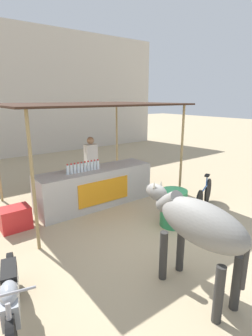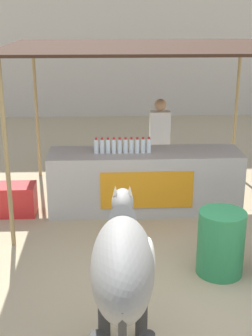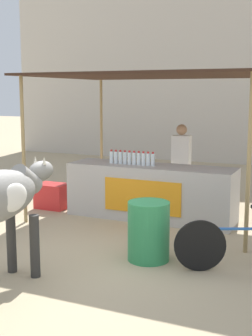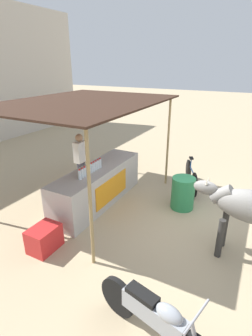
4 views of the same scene
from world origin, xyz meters
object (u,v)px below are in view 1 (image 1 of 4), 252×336
Objects in this scene: stall_counter at (96,187)px; bicycle_leaning at (204,196)px; cooler_box at (15,218)px; cow at (197,224)px; water_barrel at (173,208)px; motorcycle_parked at (11,297)px; vendor_behind_counter at (91,165)px.

bicycle_leaning is at bearing -43.79° from stall_counter.
cow is at bearing -65.87° from cooler_box.
motorcycle_parked reaches higher than water_barrel.
cooler_box is 3.35m from water_barrel.
motorcycle_parked is at bearing 158.56° from cow.
water_barrel is at bearing -174.73° from bicycle_leaning.
cow is at bearing -145.79° from bicycle_leaning.
vendor_behind_counter is 1.08× the size of bicycle_leaning.
stall_counter is 3.74× the size of water_barrel.
cow reaches higher than bicycle_leaning.
cooler_box is at bearing 74.66° from motorcycle_parked.
cooler_box is (-2.33, -0.85, -0.61)m from vendor_behind_counter.
water_barrel is at bearing -69.23° from stall_counter.
motorcycle_parked is at bearing -131.77° from vendor_behind_counter.
vendor_behind_counter is at bearing 99.04° from water_barrel.
stall_counter reaches higher than water_barrel.
motorcycle_parked reaches higher than bicycle_leaning.
cow is (-0.80, -4.27, 0.18)m from vendor_behind_counter.
vendor_behind_counter reaches higher than stall_counter.
motorcycle_parked is (-2.72, -2.64, -0.05)m from stall_counter.
vendor_behind_counter is 2.80m from water_barrel.
cooler_box is at bearing 114.13° from cow.
cooler_box is (-2.02, -0.10, -0.24)m from stall_counter.
cooler_box is at bearing 155.96° from bicycle_leaning.
vendor_behind_counter is 4.57m from motorcycle_parked.
bicycle_leaning is (2.43, 1.65, -0.69)m from cow.
stall_counter is 0.90m from vendor_behind_counter.
vendor_behind_counter reaches higher than motorcycle_parked.
cow is (-1.24, -1.54, 0.63)m from water_barrel.
stall_counter is 2.04m from cooler_box.
vendor_behind_counter is 2.06× the size of water_barrel.
water_barrel is 0.45× the size of motorcycle_parked.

